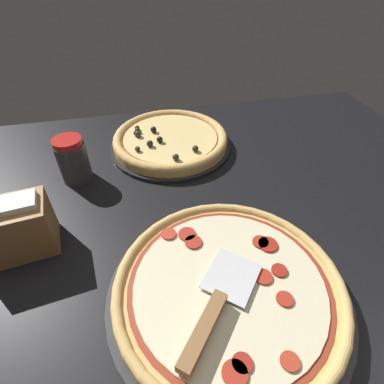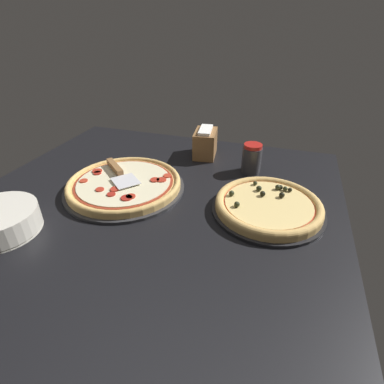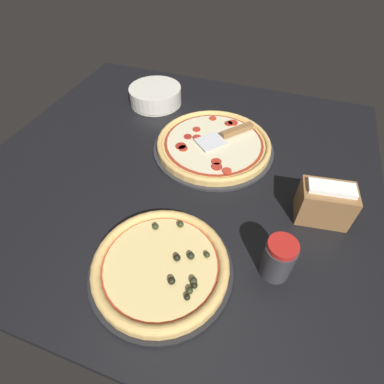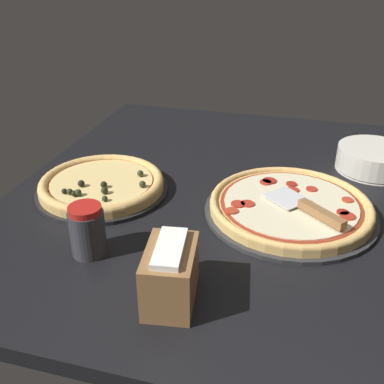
{
  "view_description": "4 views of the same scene",
  "coord_description": "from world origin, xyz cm",
  "px_view_note": "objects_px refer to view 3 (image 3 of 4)",
  "views": [
    {
      "loc": [
        -20.86,
        -37.84,
        48.38
      ],
      "look_at": [
        -9.44,
        12.55,
        3.0
      ],
      "focal_mm": 28.0,
      "sensor_mm": 36.0,
      "label": 1
    },
    {
      "loc": [
        71.08,
        38.73,
        54.19
      ],
      "look_at": [
        -9.44,
        12.55,
        3.0
      ],
      "focal_mm": 28.0,
      "sensor_mm": 36.0,
      "label": 2
    },
    {
      "loc": [
        -29.49,
        68.95,
        66.86
      ],
      "look_at": [
        -9.44,
        12.55,
        3.0
      ],
      "focal_mm": 28.0,
      "sensor_mm": 36.0,
      "label": 3
    },
    {
      "loc": [
        -106.73,
        -13.87,
        57.7
      ],
      "look_at": [
        -9.44,
        12.55,
        3.0
      ],
      "focal_mm": 42.0,
      "sensor_mm": 36.0,
      "label": 4
    }
  ],
  "objects_px": {
    "pizza_front": "(214,144)",
    "parmesan_shaker": "(278,258)",
    "serving_spatula": "(231,133)",
    "pizza_back": "(161,265)",
    "napkin_holder": "(325,203)",
    "plate_stack": "(156,95)"
  },
  "relations": [
    {
      "from": "pizza_front",
      "to": "parmesan_shaker",
      "type": "relative_size",
      "value": 3.46
    },
    {
      "from": "parmesan_shaker",
      "to": "serving_spatula",
      "type": "bearing_deg",
      "value": -63.22
    },
    {
      "from": "pizza_back",
      "to": "serving_spatula",
      "type": "distance_m",
      "value": 0.55
    },
    {
      "from": "pizza_front",
      "to": "napkin_holder",
      "type": "bearing_deg",
      "value": 152.8
    },
    {
      "from": "pizza_front",
      "to": "parmesan_shaker",
      "type": "height_order",
      "value": "parmesan_shaker"
    },
    {
      "from": "serving_spatula",
      "to": "plate_stack",
      "type": "height_order",
      "value": "plate_stack"
    },
    {
      "from": "parmesan_shaker",
      "to": "napkin_holder",
      "type": "distance_m",
      "value": 0.23
    },
    {
      "from": "pizza_front",
      "to": "parmesan_shaker",
      "type": "distance_m",
      "value": 0.49
    },
    {
      "from": "serving_spatula",
      "to": "plate_stack",
      "type": "relative_size",
      "value": 0.93
    },
    {
      "from": "pizza_front",
      "to": "pizza_back",
      "type": "height_order",
      "value": "pizza_back"
    },
    {
      "from": "pizza_back",
      "to": "plate_stack",
      "type": "relative_size",
      "value": 1.55
    },
    {
      "from": "pizza_back",
      "to": "pizza_front",
      "type": "bearing_deg",
      "value": -88.02
    },
    {
      "from": "pizza_front",
      "to": "serving_spatula",
      "type": "bearing_deg",
      "value": -132.05
    },
    {
      "from": "pizza_front",
      "to": "pizza_back",
      "type": "bearing_deg",
      "value": 91.98
    },
    {
      "from": "pizza_back",
      "to": "serving_spatula",
      "type": "bearing_deg",
      "value": -93.11
    },
    {
      "from": "pizza_back",
      "to": "parmesan_shaker",
      "type": "bearing_deg",
      "value": -160.34
    },
    {
      "from": "serving_spatula",
      "to": "napkin_holder",
      "type": "relative_size",
      "value": 1.32
    },
    {
      "from": "pizza_front",
      "to": "serving_spatula",
      "type": "distance_m",
      "value": 0.07
    },
    {
      "from": "serving_spatula",
      "to": "parmesan_shaker",
      "type": "xyz_separation_m",
      "value": [
        -0.23,
        0.45,
        0.01
      ]
    },
    {
      "from": "plate_stack",
      "to": "parmesan_shaker",
      "type": "distance_m",
      "value": 0.86
    },
    {
      "from": "pizza_front",
      "to": "napkin_holder",
      "type": "relative_size",
      "value": 2.63
    },
    {
      "from": "pizza_front",
      "to": "plate_stack",
      "type": "bearing_deg",
      "value": -34.29
    }
  ]
}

